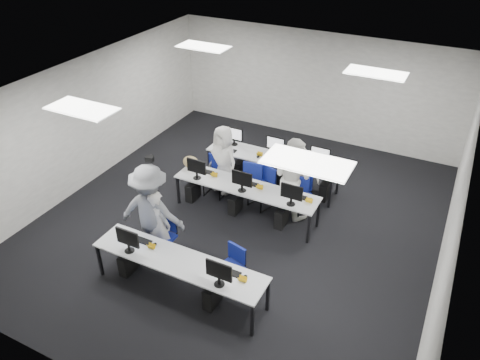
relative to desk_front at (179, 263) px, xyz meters
The scene contains 23 objects.
room 2.54m from the desk_front, 90.00° to the left, with size 9.00×9.02×3.00m.
ceiling_panels 3.33m from the desk_front, 90.00° to the left, with size 5.20×4.60×0.02m.
desk_front is the anchor object (origin of this frame).
desk_mid 2.60m from the desk_front, 90.00° to the left, with size 3.20×0.70×0.73m.
desk_back 4.00m from the desk_front, 90.00° to the left, with size 3.20×0.70×0.73m.
equipment_front 0.38m from the desk_front, behind, with size 2.51×0.41×1.19m.
equipment_mid 2.61m from the desk_front, 94.24° to the left, with size 2.91×0.41×1.19m.
equipment_back 4.04m from the desk_front, 87.27° to the left, with size 2.91×0.41×1.19m.
chair_0 1.11m from the desk_front, 141.24° to the left, with size 0.45×0.48×0.89m.
chair_1 0.99m from the desk_front, 35.74° to the left, with size 0.50×0.53×0.83m.
chair_2 3.23m from the desk_front, 107.80° to the left, with size 0.47×0.51×0.94m.
chair_3 3.11m from the desk_front, 86.76° to the left, with size 0.60×0.62×0.93m.
chair_4 3.37m from the desk_front, 73.10° to the left, with size 0.57×0.59×0.92m.
chair_5 3.68m from the desk_front, 107.76° to the left, with size 0.52×0.54×0.83m.
chair_6 3.41m from the desk_front, 92.26° to the left, with size 0.53×0.57×0.98m.
chair_7 3.50m from the desk_front, 74.09° to the left, with size 0.56×0.59×0.95m.
handbag 3.10m from the desk_front, 117.94° to the left, with size 0.37×0.23×0.30m, color tan.
student_0 1.12m from the desk_front, 143.43° to the left, with size 0.54×0.36×1.49m, color white.
student_1 3.24m from the desk_front, 74.88° to the left, with size 0.89×0.69×1.83m, color white.
student_2 3.39m from the desk_front, 105.29° to the left, with size 0.80×0.52×1.64m, color white.
student_3 3.49m from the desk_front, 74.89° to the left, with size 0.91×0.38×1.55m, color white.
photographer 1.29m from the desk_front, 146.29° to the left, with size 1.25×0.72×1.94m, color gray.
dslr_camera 1.92m from the desk_front, 141.09° to the left, with size 0.14×0.18×0.10m, color black.
Camera 1 is at (3.66, -7.29, 6.15)m, focal length 35.00 mm.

